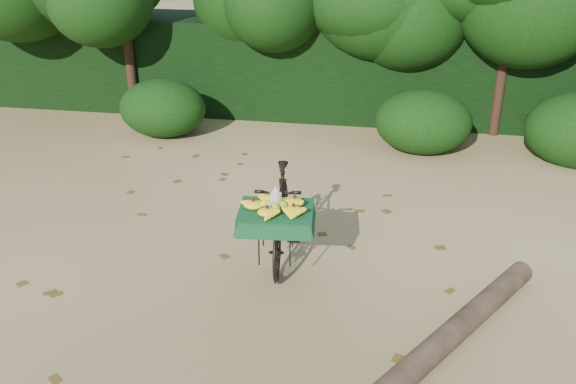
# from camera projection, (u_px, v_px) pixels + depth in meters

# --- Properties ---
(ground) EXTENTS (80.00, 80.00, 0.00)m
(ground) POSITION_uv_depth(u_px,v_px,m) (285.00, 277.00, 6.57)
(ground) COLOR tan
(ground) RESTS_ON ground
(vendor_bicycle) EXTENTS (0.81, 1.83, 1.04)m
(vendor_bicycle) POSITION_uv_depth(u_px,v_px,m) (281.00, 215.00, 6.77)
(vendor_bicycle) COLOR black
(vendor_bicycle) RESTS_ON ground
(fallen_log) EXTENTS (1.93, 2.80, 0.23)m
(fallen_log) POSITION_uv_depth(u_px,v_px,m) (445.00, 340.00, 5.40)
(fallen_log) COLOR brown
(fallen_log) RESTS_ON ground
(hedge_backdrop) EXTENTS (26.00, 1.80, 1.80)m
(hedge_backdrop) POSITION_uv_depth(u_px,v_px,m) (345.00, 68.00, 11.86)
(hedge_backdrop) COLOR black
(hedge_backdrop) RESTS_ON ground
(tree_row) EXTENTS (14.50, 2.00, 4.00)m
(tree_row) POSITION_uv_depth(u_px,v_px,m) (306.00, 14.00, 10.80)
(tree_row) COLOR black
(tree_row) RESTS_ON ground
(bush_clumps) EXTENTS (8.80, 1.70, 0.90)m
(bush_clumps) POSITION_uv_depth(u_px,v_px,m) (362.00, 122.00, 10.17)
(bush_clumps) COLOR black
(bush_clumps) RESTS_ON ground
(leaf_litter) EXTENTS (7.00, 7.30, 0.01)m
(leaf_litter) POSITION_uv_depth(u_px,v_px,m) (295.00, 248.00, 7.15)
(leaf_litter) COLOR #543E16
(leaf_litter) RESTS_ON ground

